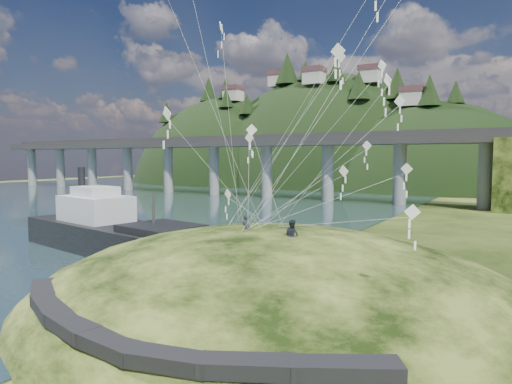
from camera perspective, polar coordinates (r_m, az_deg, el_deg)
The scene contains 10 objects.
ground at distance 33.67m, azimuth -11.47°, elevation -12.37°, with size 320.00×320.00×0.00m, color black.
water at distance 108.63m, azimuth -28.87°, elevation -1.25°, with size 240.00×240.00×0.00m, color #2F4D56.
grass_hill at distance 31.22m, azimuth 2.56°, elevation -16.56°, with size 36.00×32.00×13.00m.
footpath at distance 21.45m, azimuth -14.73°, elevation -16.44°, with size 22.29×5.84×0.83m.
bridge at distance 105.44m, azimuth 3.98°, elevation 4.41°, with size 160.00×11.00×15.00m.
far_ridge at distance 160.73m, azimuth 7.07°, elevation -1.74°, with size 153.00×70.00×94.50m.
work_barge at distance 49.05m, azimuth -17.63°, elevation -4.63°, with size 25.20×10.52×8.55m.
wooden_dock at distance 40.23m, azimuth -9.06°, elevation -8.87°, with size 14.64×7.86×1.06m.
kite_flyers at distance 28.14m, azimuth 2.74°, elevation -3.27°, with size 4.75×1.64×1.96m.
kite_swarm at distance 29.87m, azimuth 9.02°, elevation 14.29°, with size 15.06×18.08×21.54m.
Camera 1 is at (22.01, -23.57, 9.67)m, focal length 32.00 mm.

